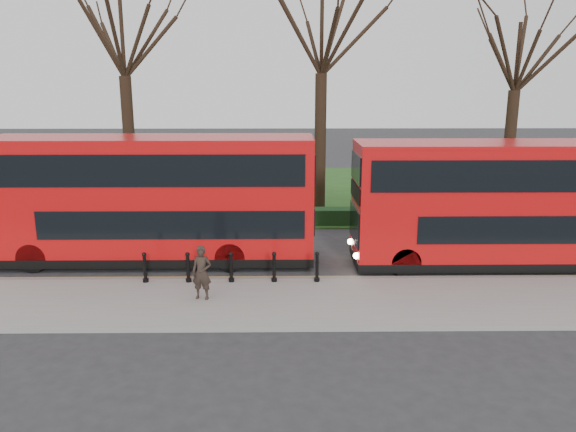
{
  "coord_description": "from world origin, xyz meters",
  "views": [
    {
      "loc": [
        -0.05,
        -19.49,
        6.94
      ],
      "look_at": [
        0.19,
        0.5,
        2.0
      ],
      "focal_mm": 35.0,
      "sensor_mm": 36.0,
      "label": 1
    }
  ],
  "objects_px": {
    "bus_lead": "(153,200)",
    "bus_rear": "(512,205)",
    "bollard_row": "(231,268)",
    "pedestrian": "(202,273)"
  },
  "relations": [
    {
      "from": "bus_rear",
      "to": "pedestrian",
      "type": "bearing_deg",
      "value": -162.27
    },
    {
      "from": "bollard_row",
      "to": "pedestrian",
      "type": "xyz_separation_m",
      "value": [
        -0.78,
        -1.51,
        0.36
      ]
    },
    {
      "from": "bus_lead",
      "to": "bus_rear",
      "type": "height_order",
      "value": "bus_lead"
    },
    {
      "from": "bus_rear",
      "to": "pedestrian",
      "type": "height_order",
      "value": "bus_rear"
    },
    {
      "from": "bus_lead",
      "to": "pedestrian",
      "type": "xyz_separation_m",
      "value": [
        2.35,
        -4.19,
        -1.41
      ]
    },
    {
      "from": "bus_lead",
      "to": "bollard_row",
      "type": "bearing_deg",
      "value": -40.5
    },
    {
      "from": "bollard_row",
      "to": "bus_rear",
      "type": "bearing_deg",
      "value": 11.13
    },
    {
      "from": "bus_rear",
      "to": "bus_lead",
      "type": "bearing_deg",
      "value": 177.23
    },
    {
      "from": "bollard_row",
      "to": "bus_rear",
      "type": "height_order",
      "value": "bus_rear"
    },
    {
      "from": "bollard_row",
      "to": "bus_rear",
      "type": "relative_size",
      "value": 0.51
    }
  ]
}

